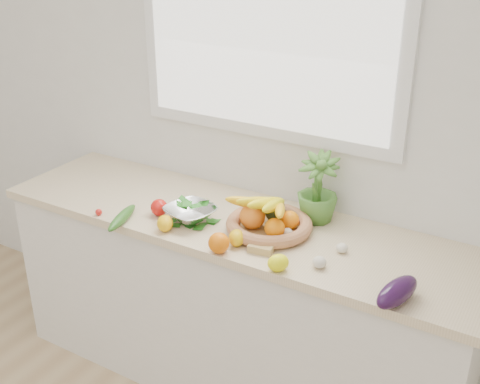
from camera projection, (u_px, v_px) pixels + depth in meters
The scene contains 20 objects.
back_wall at pixel (266, 104), 2.72m from camera, with size 4.50×0.02×2.70m, color white.
counter_cabinet at pixel (233, 306), 2.88m from camera, with size 2.20×0.58×0.86m, color silver.
countertop at pixel (233, 222), 2.69m from camera, with size 2.24×0.62×0.04m, color beige.
window_frame at pixel (267, 14), 2.54m from camera, with size 1.30×0.03×1.10m, color white.
window_pane at pixel (264, 14), 2.53m from camera, with size 1.18×0.01×0.98m, color white.
orange_loose at pixel (219, 243), 2.39m from camera, with size 0.09×0.09×0.09m, color orange.
lemon_a at pixel (165, 223), 2.56m from camera, with size 0.07×0.09×0.07m, color yellow.
lemon_b at pixel (278, 263), 2.27m from camera, with size 0.07×0.08×0.07m, color #F8F90D.
lemon_c at pixel (237, 238), 2.45m from camera, with size 0.07×0.08×0.07m, color #EBB60C.
apple at pixel (159, 207), 2.69m from camera, with size 0.08×0.08×0.08m, color red.
ginger at pixel (260, 249), 2.40m from camera, with size 0.10×0.04×0.03m, color tan.
garlic_a at pixel (287, 233), 2.52m from camera, with size 0.05×0.05×0.04m, color white.
garlic_b at pixel (342, 248), 2.40m from camera, with size 0.05×0.05×0.04m, color #EBE8CF.
garlic_c at pixel (319, 262), 2.30m from camera, with size 0.05×0.05×0.05m, color beige.
eggplant at pixel (397, 292), 2.08m from camera, with size 0.09×0.22×0.09m, color #270D33.
cucumber at pixel (122, 218), 2.64m from camera, with size 0.05×0.26×0.05m, color #295B1A.
radish at pixel (99, 212), 2.70m from camera, with size 0.03×0.03×0.03m, color red.
potted_herb at pixel (318, 189), 2.61m from camera, with size 0.18×0.18×0.32m, color #467C2D.
fruit_basket at pixel (268, 220), 2.55m from camera, with size 0.44×0.44×0.19m.
colander_with_spinach at pixel (190, 210), 2.63m from camera, with size 0.26×0.26×0.12m.
Camera 1 is at (1.24, -0.08, 2.13)m, focal length 45.00 mm.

